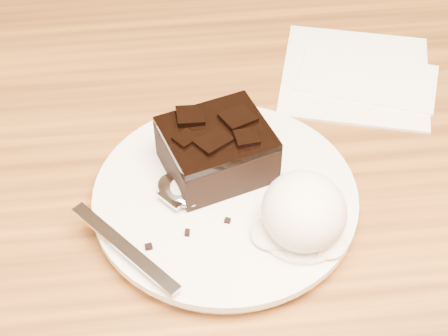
{
  "coord_description": "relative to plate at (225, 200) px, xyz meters",
  "views": [
    {
      "loc": [
        -0.02,
        -0.36,
        1.23
      ],
      "look_at": [
        0.02,
        0.04,
        0.79
      ],
      "focal_mm": 56.36,
      "sensor_mm": 36.0,
      "label": 1
    }
  ],
  "objects": [
    {
      "name": "spoon",
      "position": [
        -0.04,
        0.0,
        0.01
      ],
      "size": [
        0.14,
        0.16,
        0.01
      ],
      "primitive_type": null,
      "rotation": [
        0.0,
        0.0,
        0.7
      ],
      "color": "silver",
      "rests_on": "plate"
    },
    {
      "name": "napkin",
      "position": [
        0.16,
        0.16,
        -0.01
      ],
      "size": [
        0.19,
        0.19,
        0.01
      ],
      "primitive_type": "cube",
      "rotation": [
        0.0,
        0.0,
        -0.28
      ],
      "color": "white",
      "rests_on": "dining_table"
    },
    {
      "name": "melt_puddle",
      "position": [
        0.06,
        -0.05,
        0.01
      ],
      "size": [
        0.07,
        0.07,
        0.0
      ],
      "primitive_type": "cylinder",
      "color": "silver",
      "rests_on": "plate"
    },
    {
      "name": "crumb_b",
      "position": [
        -0.0,
        -0.03,
        0.01
      ],
      "size": [
        0.01,
        0.01,
        0.0
      ],
      "primitive_type": "cube",
      "rotation": [
        0.0,
        0.0,
        1.21
      ],
      "color": "black",
      "rests_on": "plate"
    },
    {
      "name": "brownie",
      "position": [
        -0.0,
        0.03,
        0.03
      ],
      "size": [
        0.11,
        0.1,
        0.04
      ],
      "primitive_type": "cube",
      "rotation": [
        0.0,
        0.0,
        0.3
      ],
      "color": "black",
      "rests_on": "plate"
    },
    {
      "name": "ice_cream_scoop",
      "position": [
        0.06,
        -0.05,
        0.03
      ],
      "size": [
        0.07,
        0.07,
        0.06
      ],
      "primitive_type": "ellipsoid",
      "color": "white",
      "rests_on": "plate"
    },
    {
      "name": "crumb_a",
      "position": [
        -0.07,
        -0.05,
        0.01
      ],
      "size": [
        0.01,
        0.01,
        0.0
      ],
      "primitive_type": "cube",
      "rotation": [
        0.0,
        0.0,
        0.17
      ],
      "color": "black",
      "rests_on": "plate"
    },
    {
      "name": "crumb_c",
      "position": [
        -0.04,
        -0.04,
        0.01
      ],
      "size": [
        0.01,
        0.01,
        0.0
      ],
      "primitive_type": "cube",
      "rotation": [
        0.0,
        0.0,
        1.39
      ],
      "color": "black",
      "rests_on": "plate"
    },
    {
      "name": "plate",
      "position": [
        0.0,
        0.0,
        0.0
      ],
      "size": [
        0.23,
        0.23,
        0.02
      ],
      "primitive_type": "cylinder",
      "color": "silver",
      "rests_on": "dining_table"
    }
  ]
}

